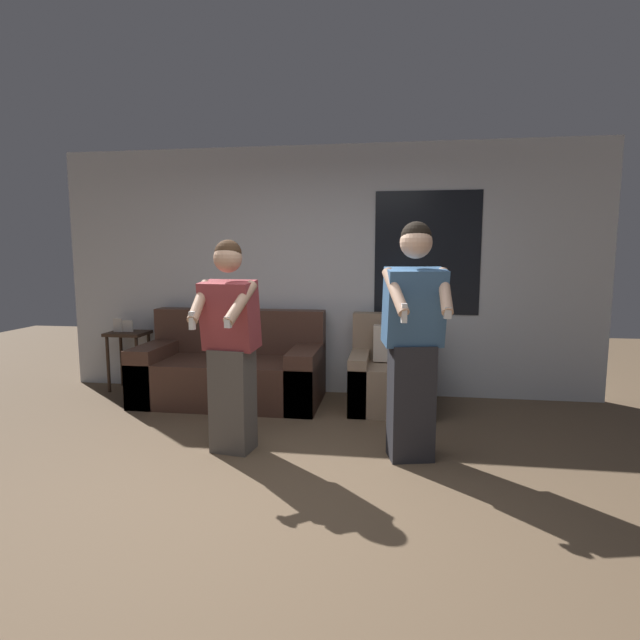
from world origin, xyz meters
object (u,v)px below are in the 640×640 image
(person_left, at_px, (231,346))
(person_right, at_px, (413,340))
(armchair, at_px, (391,376))
(side_table, at_px, (128,343))
(couch, at_px, (232,371))

(person_left, distance_m, person_right, 1.38)
(person_right, bearing_deg, armchair, 96.85)
(armchair, bearing_deg, side_table, 175.17)
(couch, relative_size, person_right, 1.07)
(couch, xyz_separation_m, side_table, (-1.30, 0.25, 0.22))
(side_table, bearing_deg, person_right, -26.35)
(couch, distance_m, armchair, 1.67)
(armchair, bearing_deg, couch, 179.88)
(side_table, bearing_deg, person_left, -42.28)
(side_table, relative_size, person_left, 0.50)
(person_left, bearing_deg, armchair, 47.45)
(side_table, distance_m, person_left, 2.38)
(couch, distance_m, person_left, 1.50)
(side_table, relative_size, person_right, 0.46)
(couch, xyz_separation_m, person_left, (0.44, -1.34, 0.52))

